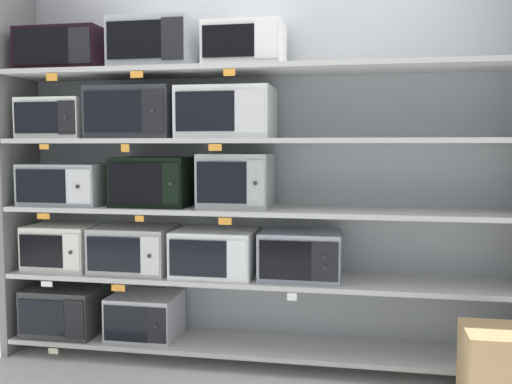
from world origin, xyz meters
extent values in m
cube|color=#9EA3A8|center=(0.00, 0.25, 1.20)|extent=(3.38, 0.04, 2.39)
cube|color=slate|center=(-1.62, 0.00, 1.20)|extent=(0.05, 0.45, 2.39)
cube|color=beige|center=(0.00, 0.00, 0.11)|extent=(3.18, 0.45, 0.03)
cube|color=#2E2F2F|center=(-1.29, 0.00, 0.27)|extent=(0.48, 0.42, 0.31)
cube|color=black|center=(-1.35, -0.21, 0.27)|extent=(0.32, 0.01, 0.22)
cube|color=black|center=(-1.13, -0.21, 0.27)|extent=(0.13, 0.01, 0.25)
cube|color=#B6B6BE|center=(-0.74, 0.00, 0.26)|extent=(0.43, 0.37, 0.28)
cube|color=black|center=(-0.79, -0.19, 0.26)|extent=(0.29, 0.01, 0.22)
cube|color=black|center=(-0.59, -0.19, 0.26)|extent=(0.12, 0.01, 0.22)
cylinder|color=#262628|center=(-0.59, -0.20, 0.26)|extent=(0.02, 0.01, 0.02)
cube|color=beige|center=(-1.27, -0.23, 0.07)|extent=(0.07, 0.00, 0.04)
cube|color=beige|center=(0.00, 0.00, 0.54)|extent=(3.18, 0.45, 0.03)
cube|color=silver|center=(-1.31, 0.00, 0.70)|extent=(0.44, 0.34, 0.29)
cube|color=black|center=(-1.36, -0.18, 0.70)|extent=(0.30, 0.01, 0.21)
cube|color=silver|center=(-1.16, -0.18, 0.70)|extent=(0.11, 0.01, 0.23)
cylinder|color=#262628|center=(-1.16, -0.18, 0.70)|extent=(0.02, 0.01, 0.02)
cube|color=#A2A4A1|center=(-0.80, 0.00, 0.70)|extent=(0.50, 0.39, 0.29)
cube|color=black|center=(-0.86, -0.20, 0.70)|extent=(0.35, 0.01, 0.22)
cube|color=silver|center=(-0.62, -0.20, 0.70)|extent=(0.12, 0.01, 0.24)
cylinder|color=#262628|center=(-0.62, -0.21, 0.70)|extent=(0.02, 0.01, 0.02)
cube|color=silver|center=(-0.26, 0.00, 0.70)|extent=(0.50, 0.42, 0.29)
cube|color=black|center=(-0.31, -0.21, 0.70)|extent=(0.35, 0.01, 0.22)
cube|color=silver|center=(-0.08, -0.21, 0.70)|extent=(0.12, 0.01, 0.23)
cube|color=#999FAE|center=(0.28, 0.00, 0.70)|extent=(0.49, 0.35, 0.29)
cube|color=black|center=(0.21, -0.18, 0.70)|extent=(0.31, 0.01, 0.23)
cube|color=black|center=(0.44, -0.18, 0.70)|extent=(0.16, 0.01, 0.23)
cylinder|color=#262628|center=(0.44, -0.19, 0.66)|extent=(0.02, 0.01, 0.02)
cylinder|color=#262628|center=(0.44, -0.19, 0.73)|extent=(0.02, 0.01, 0.02)
cube|color=white|center=(-1.30, -0.23, 0.50)|extent=(0.08, 0.00, 0.03)
cube|color=orange|center=(-0.82, -0.23, 0.50)|extent=(0.09, 0.00, 0.04)
cube|color=white|center=(0.25, -0.23, 0.49)|extent=(0.06, 0.00, 0.04)
cube|color=beige|center=(0.00, 0.00, 0.97)|extent=(3.18, 0.45, 0.03)
cube|color=#97A2A3|center=(-1.26, 0.00, 1.11)|extent=(0.54, 0.38, 0.27)
cube|color=black|center=(-1.34, -0.20, 1.11)|extent=(0.34, 0.01, 0.21)
cube|color=silver|center=(-1.08, -0.20, 1.11)|extent=(0.16, 0.01, 0.21)
cylinder|color=#262628|center=(-1.08, -0.21, 1.11)|extent=(0.02, 0.01, 0.02)
cube|color=black|center=(-0.67, 0.00, 1.14)|extent=(0.48, 0.34, 0.31)
cube|color=black|center=(-0.72, -0.18, 1.14)|extent=(0.34, 0.01, 0.25)
cube|color=black|center=(-0.49, -0.18, 1.14)|extent=(0.11, 0.01, 0.25)
cylinder|color=#262628|center=(-0.49, -0.19, 1.14)|extent=(0.02, 0.01, 0.02)
cube|color=#9FA5A4|center=(-0.13, 0.00, 1.15)|extent=(0.43, 0.35, 0.34)
cube|color=black|center=(-0.17, -0.18, 1.15)|extent=(0.30, 0.01, 0.25)
cube|color=#9FA5A4|center=(0.03, -0.18, 1.15)|extent=(0.10, 0.01, 0.27)
cylinder|color=#262628|center=(0.03, -0.19, 1.15)|extent=(0.02, 0.01, 0.02)
cube|color=orange|center=(-1.31, -0.23, 0.93)|extent=(0.08, 0.00, 0.04)
cube|color=orange|center=(-0.67, -0.23, 0.93)|extent=(0.06, 0.00, 0.04)
cube|color=orange|center=(-0.14, -0.23, 0.93)|extent=(0.08, 0.00, 0.04)
cube|color=beige|center=(0.00, 0.00, 1.40)|extent=(3.18, 0.45, 0.03)
cube|color=silver|center=(-1.31, 0.00, 1.54)|extent=(0.43, 0.36, 0.26)
cube|color=black|center=(-1.36, -0.19, 1.54)|extent=(0.30, 0.01, 0.19)
cube|color=black|center=(-1.16, -0.19, 1.54)|extent=(0.11, 0.01, 0.21)
cylinder|color=#262628|center=(-1.16, -0.19, 1.54)|extent=(0.02, 0.01, 0.02)
cube|color=#2E3036|center=(-0.78, 0.00, 1.57)|extent=(0.54, 0.38, 0.32)
cube|color=black|center=(-0.85, -0.20, 1.57)|extent=(0.37, 0.01, 0.25)
cube|color=black|center=(-0.59, -0.20, 1.57)|extent=(0.14, 0.01, 0.26)
cylinder|color=#262628|center=(-0.59, -0.21, 1.57)|extent=(0.02, 0.01, 0.02)
cube|color=silver|center=(-0.18, 0.00, 1.57)|extent=(0.57, 0.40, 0.31)
cube|color=black|center=(-0.27, -0.21, 1.57)|extent=(0.36, 0.01, 0.23)
cube|color=silver|center=(0.00, -0.20, 1.57)|extent=(0.18, 0.01, 0.25)
cube|color=orange|center=(-1.29, -0.23, 1.36)|extent=(0.06, 0.00, 0.03)
cube|color=orange|center=(-0.76, -0.23, 1.35)|extent=(0.05, 0.00, 0.05)
cube|color=orange|center=(-0.20, -0.23, 1.36)|extent=(0.08, 0.00, 0.04)
cube|color=beige|center=(0.00, 0.00, 1.83)|extent=(3.18, 0.45, 0.03)
cube|color=black|center=(-1.25, 0.00, 1.98)|extent=(0.55, 0.35, 0.27)
cube|color=black|center=(-1.32, -0.18, 1.98)|extent=(0.37, 0.01, 0.22)
cube|color=black|center=(-1.06, -0.18, 1.98)|extent=(0.14, 0.01, 0.22)
cube|color=#969CA2|center=(-0.64, 0.00, 2.00)|extent=(0.51, 0.37, 0.31)
cube|color=black|center=(-0.71, -0.19, 2.00)|extent=(0.34, 0.01, 0.22)
cube|color=black|center=(-0.47, -0.19, 2.00)|extent=(0.13, 0.01, 0.25)
cube|color=silver|center=(-0.07, 0.00, 1.97)|extent=(0.47, 0.35, 0.26)
cube|color=black|center=(-0.13, -0.18, 1.97)|extent=(0.31, 0.01, 0.19)
cube|color=silver|center=(0.09, -0.18, 1.97)|extent=(0.13, 0.01, 0.21)
cube|color=orange|center=(-1.22, -0.23, 1.78)|extent=(0.07, 0.00, 0.05)
cube|color=orange|center=(-0.67, -0.23, 1.79)|extent=(0.08, 0.00, 0.04)
cube|color=orange|center=(-0.11, -0.23, 1.79)|extent=(0.07, 0.00, 0.04)
cube|color=tan|center=(1.31, -0.63, 0.25)|extent=(0.35, 0.35, 0.49)
camera|label=1|loc=(0.65, -3.45, 1.37)|focal=39.95mm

